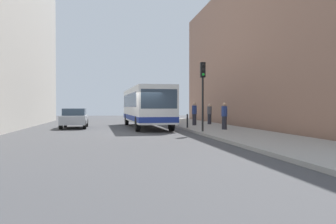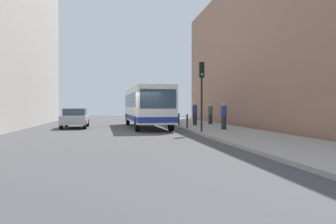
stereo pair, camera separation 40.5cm
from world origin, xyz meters
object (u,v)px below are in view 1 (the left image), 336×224
Objects in this scene: bollard_near at (187,121)px; pedestrian_far_sidewalk at (209,114)px; bus at (146,105)px; bollard_far at (171,118)px; pedestrian_near_signal at (224,116)px; bollard_mid at (178,119)px; car_beside_bus at (75,118)px; pedestrian_mid_sidewalk at (194,114)px; traffic_light at (203,83)px.

bollard_near is 0.56× the size of pedestrian_far_sidewalk.
bus is 11.69× the size of bollard_near.
bus is 4.05m from bollard_far.
pedestrian_near_signal is at bearing -76.68° from bollard_far.
bollard_mid is 3.02m from bollard_far.
pedestrian_far_sidewalk is (2.93, -1.78, 0.38)m from bollard_far.
car_beside_bus reaches higher than bollard_mid.
pedestrian_mid_sidewalk is at bearing 66.33° from bollard_near.
bollard_mid is at bearing 90.00° from bollard_near.
bollard_mid and bollard_far have the same top height.
car_beside_bus is 11.33m from pedestrian_near_signal.
bollard_far is at bearing -162.54° from car_beside_bus.
pedestrian_mid_sidewalk is 2.18m from pedestrian_far_sidewalk.
pedestrian_far_sidewalk is (1.67, 1.40, -0.05)m from pedestrian_mid_sidewalk.
bollard_mid is 0.56× the size of pedestrian_far_sidewalk.
bus is 2.71× the size of traffic_light.
bollard_far is (-0.10, 9.55, -2.38)m from traffic_light.
pedestrian_mid_sidewalk is (1.25, 2.86, 0.43)m from bollard_near.
bollard_far is (0.00, 6.05, 0.00)m from bollard_near.
pedestrian_far_sidewalk is at bearing -170.37° from bus.
bollard_mid is at bearing 143.35° from pedestrian_mid_sidewalk.
bollard_far is 3.45m from pedestrian_mid_sidewalk.
car_beside_bus reaches higher than bollard_far.
bus is 11.69× the size of bollard_mid.
bollard_near is (2.57, -3.12, -1.10)m from bus.
pedestrian_near_signal is 0.96× the size of pedestrian_mid_sidewalk.
traffic_light is at bearing 138.38° from car_beside_bus.
bus reaches higher than bollard_near.
pedestrian_near_signal reaches higher than pedestrian_far_sidewalk.
pedestrian_far_sidewalk is at bearing 10.67° from pedestrian_mid_sidewalk.
bollard_far is at bearing -93.26° from pedestrian_near_signal.
bus is 4.19m from bollard_near.
pedestrian_near_signal is at bearing -111.52° from pedestrian_mid_sidewalk.
pedestrian_mid_sidewalk is (1.25, -3.18, 0.43)m from bollard_far.
pedestrian_near_signal reaches higher than bollard_near.
car_beside_bus is 8.64m from bollard_near.
pedestrian_far_sidewalk is (0.99, 6.40, -0.01)m from pedestrian_near_signal.
bollard_far is at bearing 90.00° from bollard_near.
traffic_light is 2.27× the size of pedestrian_mid_sidewalk.
bollard_far is 0.56× the size of pedestrian_far_sidewalk.
bollard_far is 0.55× the size of pedestrian_near_signal.
traffic_light is 6.95m from bollard_mid.
bollard_near is at bearing 155.86° from car_beside_bus.
car_beside_bus is 2.59× the size of pedestrian_far_sidewalk.
traffic_light is 2.40× the size of pedestrian_far_sidewalk.
traffic_light is 4.32× the size of bollard_mid.
bollard_mid is 0.55× the size of pedestrian_near_signal.
bus reaches higher than pedestrian_mid_sidewalk.
pedestrian_near_signal is (1.84, 1.37, -1.99)m from traffic_light.
bollard_far is at bearing 82.20° from pedestrian_mid_sidewalk.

